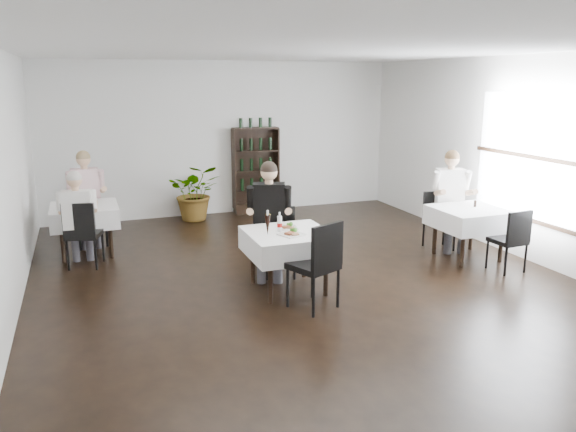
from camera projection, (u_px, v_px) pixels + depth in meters
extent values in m
plane|color=black|center=(310.00, 286.00, 7.36)|extent=(9.00, 9.00, 0.00)
plane|color=white|center=(312.00, 48.00, 6.65)|extent=(9.00, 9.00, 0.00)
plane|color=white|center=(224.00, 139.00, 11.11)|extent=(7.00, 0.00, 7.00)
plane|color=white|center=(0.00, 192.00, 5.83)|extent=(0.00, 9.00, 9.00)
plane|color=white|center=(532.00, 160.00, 8.18)|extent=(0.00, 9.00, 9.00)
cube|color=white|center=(531.00, 156.00, 8.17)|extent=(0.03, 2.20, 1.80)
cube|color=black|center=(524.00, 218.00, 8.38)|extent=(0.05, 2.30, 0.06)
cube|color=black|center=(256.00, 207.00, 11.48)|extent=(0.90, 0.28, 0.20)
cylinder|color=black|center=(270.00, 275.00, 6.72)|extent=(0.06, 0.06, 0.71)
cylinder|color=black|center=(253.00, 258.00, 7.39)|extent=(0.06, 0.06, 0.71)
cylinder|color=black|center=(326.00, 269.00, 6.97)|extent=(0.06, 0.06, 0.71)
cylinder|color=black|center=(304.00, 252.00, 7.63)|extent=(0.06, 0.06, 0.71)
cube|color=black|center=(288.00, 235.00, 7.09)|extent=(0.85, 0.85, 0.04)
cube|color=white|center=(288.00, 243.00, 7.11)|extent=(1.03, 1.03, 0.30)
cylinder|color=black|center=(62.00, 240.00, 8.22)|extent=(0.06, 0.06, 0.71)
cylinder|color=black|center=(63.00, 228.00, 8.84)|extent=(0.06, 0.06, 0.71)
cylinder|color=black|center=(111.00, 235.00, 8.45)|extent=(0.06, 0.06, 0.71)
cylinder|color=black|center=(108.00, 225.00, 9.07)|extent=(0.06, 0.06, 0.71)
cube|color=black|center=(84.00, 208.00, 8.56)|extent=(0.80, 0.80, 0.04)
cube|color=white|center=(85.00, 215.00, 8.58)|extent=(0.98, 0.98, 0.30)
cylinder|color=black|center=(463.00, 243.00, 8.04)|extent=(0.06, 0.06, 0.71)
cylinder|color=black|center=(435.00, 232.00, 8.66)|extent=(0.06, 0.06, 0.71)
cylinder|color=black|center=(501.00, 239.00, 8.26)|extent=(0.06, 0.06, 0.71)
cylinder|color=black|center=(472.00, 228.00, 8.88)|extent=(0.06, 0.06, 0.71)
cube|color=black|center=(469.00, 211.00, 8.37)|extent=(0.80, 0.80, 0.04)
cube|color=white|center=(469.00, 218.00, 8.40)|extent=(0.98, 0.98, 0.30)
imported|color=#205B1F|center=(196.00, 192.00, 10.74)|extent=(1.12, 1.02, 1.08)
cylinder|color=black|center=(267.00, 265.00, 7.55)|extent=(0.03, 0.03, 0.42)
cylinder|color=black|center=(267.00, 257.00, 7.90)|extent=(0.03, 0.03, 0.42)
cylinder|color=black|center=(294.00, 264.00, 7.57)|extent=(0.03, 0.03, 0.42)
cylinder|color=black|center=(293.00, 256.00, 7.92)|extent=(0.03, 0.03, 0.42)
cube|color=black|center=(280.00, 244.00, 7.68)|extent=(0.53, 0.53, 0.06)
cube|color=black|center=(280.00, 223.00, 7.81)|extent=(0.42, 0.17, 0.46)
cylinder|color=black|center=(312.00, 279.00, 6.93)|extent=(0.04, 0.04, 0.48)
cylinder|color=black|center=(338.00, 288.00, 6.63)|extent=(0.04, 0.04, 0.48)
cylinder|color=black|center=(288.00, 288.00, 6.64)|extent=(0.04, 0.04, 0.48)
cylinder|color=black|center=(313.00, 297.00, 6.35)|extent=(0.04, 0.04, 0.48)
cube|color=black|center=(313.00, 266.00, 6.57)|extent=(0.64, 0.64, 0.07)
cube|color=black|center=(327.00, 247.00, 6.35)|extent=(0.46, 0.24, 0.53)
cylinder|color=black|center=(80.00, 236.00, 8.85)|extent=(0.04, 0.04, 0.48)
cylinder|color=black|center=(74.00, 230.00, 9.19)|extent=(0.04, 0.04, 0.48)
cylinder|color=black|center=(106.00, 232.00, 9.07)|extent=(0.04, 0.04, 0.48)
cylinder|color=black|center=(100.00, 227.00, 9.41)|extent=(0.04, 0.04, 0.48)
cube|color=black|center=(89.00, 215.00, 9.06)|extent=(0.57, 0.57, 0.07)
cube|color=black|center=(84.00, 195.00, 9.18)|extent=(0.48, 0.15, 0.52)
cylinder|color=black|center=(103.00, 247.00, 8.31)|extent=(0.03, 0.03, 0.45)
cylinder|color=black|center=(96.00, 255.00, 7.94)|extent=(0.03, 0.03, 0.45)
cylinder|color=black|center=(76.00, 247.00, 8.30)|extent=(0.03, 0.03, 0.45)
cylinder|color=black|center=(68.00, 255.00, 7.92)|extent=(0.03, 0.03, 0.45)
cube|color=black|center=(84.00, 234.00, 8.06)|extent=(0.56, 0.56, 0.07)
cube|color=black|center=(78.00, 220.00, 7.80)|extent=(0.44, 0.18, 0.48)
cylinder|color=black|center=(433.00, 240.00, 8.76)|extent=(0.03, 0.03, 0.41)
cylinder|color=black|center=(423.00, 234.00, 9.10)|extent=(0.03, 0.03, 0.41)
cylinder|color=black|center=(454.00, 238.00, 8.84)|extent=(0.03, 0.03, 0.41)
cylinder|color=black|center=(444.00, 233.00, 9.18)|extent=(0.03, 0.03, 0.41)
cube|color=black|center=(440.00, 222.00, 8.92)|extent=(0.46, 0.46, 0.06)
cube|color=black|center=(435.00, 205.00, 9.04)|extent=(0.41, 0.10, 0.44)
cylinder|color=black|center=(506.00, 251.00, 8.16)|extent=(0.03, 0.03, 0.41)
cylinder|color=black|center=(525.00, 258.00, 7.84)|extent=(0.03, 0.03, 0.41)
cylinder|color=black|center=(487.00, 254.00, 8.02)|extent=(0.03, 0.03, 0.41)
cylinder|color=black|center=(506.00, 262.00, 7.70)|extent=(0.03, 0.03, 0.41)
cube|color=black|center=(508.00, 241.00, 7.87)|extent=(0.43, 0.43, 0.06)
cube|color=black|center=(519.00, 227.00, 7.65)|extent=(0.41, 0.07, 0.45)
cube|color=#46454E|center=(261.00, 235.00, 7.53)|extent=(0.29, 0.48, 0.15)
cylinder|color=#46454E|center=(261.00, 264.00, 7.42)|extent=(0.12, 0.12, 0.54)
cube|color=#46454E|center=(278.00, 235.00, 7.53)|extent=(0.29, 0.48, 0.15)
cylinder|color=#46454E|center=(278.00, 264.00, 7.42)|extent=(0.12, 0.12, 0.54)
cube|color=black|center=(269.00, 205.00, 7.65)|extent=(0.49, 0.37, 0.60)
cylinder|color=#D5A985|center=(250.00, 212.00, 7.36)|extent=(0.19, 0.35, 0.17)
cylinder|color=#D5A985|center=(288.00, 211.00, 7.37)|extent=(0.19, 0.35, 0.17)
sphere|color=#D5A985|center=(269.00, 172.00, 7.52)|extent=(0.23, 0.23, 0.23)
sphere|color=black|center=(269.00, 170.00, 7.51)|extent=(0.23, 0.23, 0.23)
cube|color=#46454E|center=(81.00, 211.00, 8.98)|extent=(0.18, 0.46, 0.15)
cylinder|color=#46454E|center=(84.00, 234.00, 8.89)|extent=(0.12, 0.12, 0.52)
cube|color=#46454E|center=(95.00, 209.00, 9.07)|extent=(0.18, 0.46, 0.15)
cylinder|color=#46454E|center=(98.00, 232.00, 8.98)|extent=(0.12, 0.12, 0.52)
cube|color=beige|center=(86.00, 186.00, 9.12)|extent=(0.44, 0.26, 0.59)
cylinder|color=#D5A985|center=(71.00, 192.00, 8.78)|extent=(0.11, 0.34, 0.16)
cylinder|color=#D5A985|center=(103.00, 190.00, 8.97)|extent=(0.11, 0.34, 0.16)
sphere|color=#D5A985|center=(83.00, 159.00, 9.00)|extent=(0.22, 0.22, 0.22)
sphere|color=olive|center=(83.00, 157.00, 8.99)|extent=(0.22, 0.22, 0.22)
cube|color=#46454E|center=(87.00, 228.00, 8.13)|extent=(0.17, 0.42, 0.14)
cylinder|color=#46454E|center=(89.00, 245.00, 8.37)|extent=(0.11, 0.11, 0.48)
cube|color=#46454E|center=(73.00, 229.00, 8.08)|extent=(0.17, 0.42, 0.14)
cylinder|color=#46454E|center=(75.00, 246.00, 8.31)|extent=(0.11, 0.11, 0.48)
cube|color=white|center=(77.00, 209.00, 7.85)|extent=(0.41, 0.24, 0.54)
cylinder|color=#D5A985|center=(95.00, 206.00, 8.16)|extent=(0.10, 0.31, 0.15)
cylinder|color=#D5A985|center=(62.00, 208.00, 8.04)|extent=(0.10, 0.31, 0.15)
sphere|color=#D5A985|center=(74.00, 180.00, 7.77)|extent=(0.21, 0.21, 0.21)
sphere|color=beige|center=(74.00, 178.00, 7.77)|extent=(0.21, 0.21, 0.21)
cube|color=#46454E|center=(446.00, 213.00, 8.80)|extent=(0.28, 0.48, 0.15)
cylinder|color=#46454E|center=(448.00, 237.00, 8.69)|extent=(0.12, 0.12, 0.53)
cube|color=#46454E|center=(459.00, 212.00, 8.81)|extent=(0.28, 0.48, 0.15)
cylinder|color=#46454E|center=(462.00, 237.00, 8.70)|extent=(0.12, 0.12, 0.53)
cube|color=white|center=(449.00, 188.00, 8.92)|extent=(0.49, 0.36, 0.60)
cylinder|color=#D5A985|center=(440.00, 193.00, 8.62)|extent=(0.18, 0.35, 0.17)
cylinder|color=#D5A985|center=(472.00, 192.00, 8.65)|extent=(0.18, 0.35, 0.17)
sphere|color=#D5A985|center=(452.00, 159.00, 8.79)|extent=(0.23, 0.23, 0.23)
sphere|color=brown|center=(452.00, 157.00, 8.78)|extent=(0.23, 0.23, 0.23)
cube|color=white|center=(288.00, 228.00, 7.23)|extent=(0.27, 0.27, 0.02)
cube|color=#5F2C1B|center=(286.00, 227.00, 7.20)|extent=(0.10, 0.08, 0.02)
sphere|color=#387D21|center=(291.00, 224.00, 7.27)|extent=(0.06, 0.06, 0.06)
cube|color=brown|center=(291.00, 228.00, 7.18)|extent=(0.11, 0.10, 0.02)
cube|color=white|center=(291.00, 234.00, 6.92)|extent=(0.34, 0.34, 0.02)
cube|color=#5F2C1B|center=(290.00, 233.00, 6.89)|extent=(0.13, 0.13, 0.03)
sphere|color=#387D21|center=(295.00, 230.00, 6.97)|extent=(0.06, 0.06, 0.06)
cube|color=brown|center=(295.00, 234.00, 6.87)|extent=(0.10, 0.08, 0.02)
cone|color=black|center=(268.00, 225.00, 6.90)|extent=(0.07, 0.07, 0.25)
cylinder|color=silver|center=(267.00, 213.00, 6.86)|extent=(0.02, 0.02, 0.06)
cone|color=#B5912E|center=(268.00, 223.00, 7.08)|extent=(0.06, 0.06, 0.22)
cylinder|color=silver|center=(268.00, 212.00, 7.05)|extent=(0.02, 0.02, 0.05)
cylinder|color=silver|center=(280.00, 224.00, 7.06)|extent=(0.06, 0.06, 0.20)
cylinder|color=#A70C09|center=(280.00, 225.00, 7.07)|extent=(0.06, 0.06, 0.05)
cylinder|color=silver|center=(280.00, 214.00, 7.03)|extent=(0.02, 0.02, 0.05)
cube|color=black|center=(319.00, 232.00, 7.05)|extent=(0.19, 0.16, 0.01)
cylinder|color=silver|center=(318.00, 232.00, 7.04)|extent=(0.05, 0.18, 0.01)
cylinder|color=silver|center=(320.00, 231.00, 7.05)|extent=(0.04, 0.18, 0.01)
cylinder|color=black|center=(475.00, 204.00, 8.45)|extent=(0.04, 0.04, 0.10)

